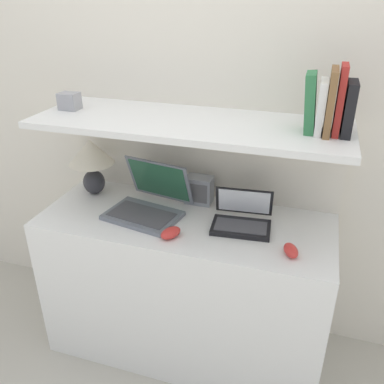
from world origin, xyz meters
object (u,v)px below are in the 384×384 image
at_px(computer_mouse, 171,233).
at_px(book_brown, 331,102).
at_px(book_white, 321,107).
at_px(table_lamp, 91,158).
at_px(router_box, 199,190).
at_px(laptop_large, 148,203).
at_px(book_red, 340,100).
at_px(shelf_gadget, 69,101).
at_px(second_mouse, 291,250).
at_px(laptop_small, 242,219).
at_px(book_black, 349,109).
at_px(book_green, 310,103).

bearing_deg(computer_mouse, book_brown, 21.35).
distance_m(computer_mouse, book_white, 0.78).
distance_m(table_lamp, router_box, 0.56).
bearing_deg(laptop_large, router_box, 41.31).
distance_m(book_red, book_brown, 0.03).
bearing_deg(shelf_gadget, second_mouse, -10.65).
bearing_deg(book_white, table_lamp, 177.06).
xyz_separation_m(laptop_large, second_mouse, (0.67, -0.15, -0.03)).
distance_m(router_box, book_red, 0.78).
height_order(laptop_small, router_box, laptop_small).
distance_m(computer_mouse, book_black, 0.85).
xyz_separation_m(book_brown, book_white, (-0.03, 0.00, -0.02)).
height_order(router_box, shelf_gadget, shelf_gadget).
relative_size(table_lamp, computer_mouse, 2.48).
bearing_deg(book_green, shelf_gadget, 180.00).
bearing_deg(laptop_small, book_black, 6.40).
xyz_separation_m(second_mouse, router_box, (-0.47, 0.32, 0.05)).
distance_m(laptop_small, book_red, 0.64).
height_order(computer_mouse, router_box, router_box).
bearing_deg(laptop_large, second_mouse, -12.24).
bearing_deg(router_box, book_red, -11.61).
relative_size(laptop_small, second_mouse, 2.61).
xyz_separation_m(book_red, book_green, (-0.10, 0.00, -0.02)).
relative_size(laptop_small, book_white, 1.38).
bearing_deg(book_red, book_brown, 180.00).
bearing_deg(shelf_gadget, book_black, 0.00).
bearing_deg(book_brown, router_box, 167.73).
xyz_separation_m(laptop_small, book_green, (0.23, 0.04, 0.53)).
distance_m(book_black, book_red, 0.05).
height_order(laptop_small, book_red, book_red).
bearing_deg(book_red, router_box, 168.39).
bearing_deg(book_red, shelf_gadget, 180.00).
distance_m(book_black, shelf_gadget, 1.20).
distance_m(laptop_large, book_white, 0.87).
relative_size(table_lamp, book_white, 1.46).
xyz_separation_m(laptop_large, book_green, (0.67, 0.05, 0.51)).
bearing_deg(book_black, laptop_small, -173.60).
distance_m(router_box, book_black, 0.79).
bearing_deg(book_brown, book_black, 0.00).
bearing_deg(computer_mouse, second_mouse, 2.54).
height_order(book_red, book_white, book_red).
bearing_deg(computer_mouse, book_black, 19.22).
height_order(table_lamp, book_red, book_red).
xyz_separation_m(router_box, book_red, (0.57, -0.12, 0.51)).
distance_m(laptop_large, laptop_small, 0.44).
height_order(book_red, book_brown, book_red).
relative_size(laptop_small, book_brown, 1.14).
height_order(second_mouse, book_brown, book_brown).
height_order(book_black, book_red, book_red).
distance_m(laptop_large, book_black, 0.95).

